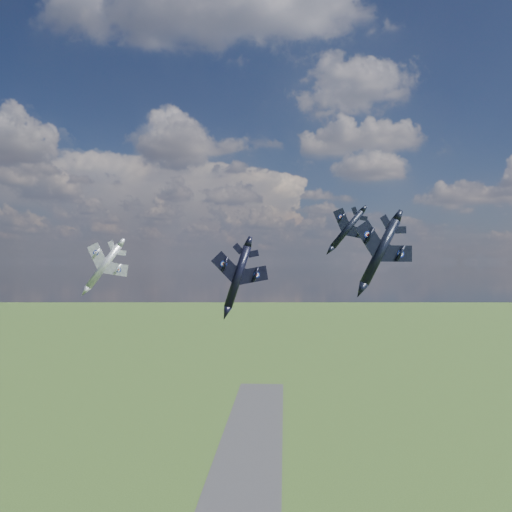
# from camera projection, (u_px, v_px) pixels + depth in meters

# --- Properties ---
(jet_lead_navy) EXTENTS (15.64, 18.82, 6.91)m
(jet_lead_navy) POSITION_uv_depth(u_px,v_px,m) (238.00, 276.00, 94.29)
(jet_lead_navy) COLOR black
(jet_right_navy) EXTENTS (11.91, 14.40, 6.57)m
(jet_right_navy) POSITION_uv_depth(u_px,v_px,m) (380.00, 252.00, 63.15)
(jet_right_navy) COLOR black
(jet_high_navy) EXTENTS (9.88, 13.58, 7.93)m
(jet_high_navy) POSITION_uv_depth(u_px,v_px,m) (347.00, 229.00, 100.93)
(jet_high_navy) COLOR black
(jet_left_silver) EXTENTS (10.75, 14.82, 8.49)m
(jet_left_silver) POSITION_uv_depth(u_px,v_px,m) (104.00, 266.00, 100.61)
(jet_left_silver) COLOR #9899A2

